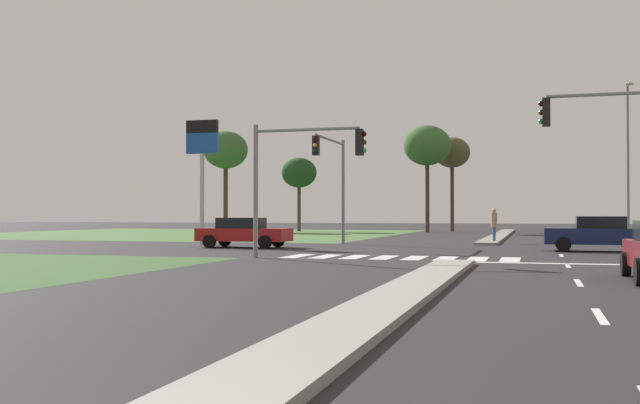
{
  "coord_description": "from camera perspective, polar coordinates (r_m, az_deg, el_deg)",
  "views": [
    {
      "loc": [
        2.51,
        -2.62,
        1.64
      ],
      "look_at": [
        -6.27,
        27.52,
        2.16
      ],
      "focal_mm": 41.49,
      "sensor_mm": 36.0,
      "label": 1
    }
  ],
  "objects": [
    {
      "name": "treeline_third",
      "position": [
        67.13,
        8.27,
        4.29
      ],
      "size": [
        4.24,
        4.24,
        9.61
      ],
      "color": "#423323",
      "rests_on": "ground"
    },
    {
      "name": "treeline_second",
      "position": [
        70.62,
        -1.63,
        2.24
      ],
      "size": [
        3.37,
        3.37,
        7.04
      ],
      "color": "#423323",
      "rests_on": "ground"
    },
    {
      "name": "street_lamp_third",
      "position": [
        57.04,
        22.66,
        3.48
      ],
      "size": [
        0.56,
        2.07,
        10.85
      ],
      "color": "gray",
      "rests_on": "ground"
    },
    {
      "name": "crosswalk_bar_eighth",
      "position": [
        27.48,
        14.47,
        -4.32
      ],
      "size": [
        0.7,
        2.8,
        0.01
      ],
      "primitive_type": "cube",
      "color": "silver",
      "rests_on": "ground"
    },
    {
      "name": "crosswalk_bar_fifth",
      "position": [
        27.8,
        7.32,
        -4.3
      ],
      "size": [
        0.7,
        2.8,
        0.01
      ],
      "primitive_type": "cube",
      "color": "silver",
      "rests_on": "ground"
    },
    {
      "name": "crosswalk_bar_sixth",
      "position": [
        27.65,
        9.68,
        -4.32
      ],
      "size": [
        0.7,
        2.8,
        0.01
      ],
      "primitive_type": "cube",
      "color": "silver",
      "rests_on": "ground"
    },
    {
      "name": "crosswalk_bar_seventh",
      "position": [
        27.54,
        12.07,
        -4.32
      ],
      "size": [
        0.7,
        2.8,
        0.01
      ],
      "primitive_type": "cube",
      "color": "silver",
      "rests_on": "ground"
    },
    {
      "name": "median_island_near",
      "position": [
        13.93,
        5.82,
        -7.4
      ],
      "size": [
        1.2,
        22.0,
        0.14
      ],
      "primitive_type": "cube",
      "color": "gray",
      "rests_on": "ground"
    },
    {
      "name": "lane_dash_second",
      "position": [
        12.75,
        20.79,
        -8.24
      ],
      "size": [
        0.14,
        2.0,
        0.01
      ],
      "primitive_type": "cube",
      "color": "silver",
      "rests_on": "ground"
    },
    {
      "name": "car_red_second",
      "position": [
        36.49,
        -5.92,
        -2.33
      ],
      "size": [
        4.53,
        2.06,
        1.46
      ],
      "rotation": [
        0.0,
        0.0,
        -1.57
      ],
      "color": "#A31919",
      "rests_on": "ground"
    },
    {
      "name": "lane_dash_fifth",
      "position": [
        30.67,
        18.12,
        -3.95
      ],
      "size": [
        0.14,
        2.0,
        0.01
      ],
      "primitive_type": "cube",
      "color": "silver",
      "rests_on": "ground"
    },
    {
      "name": "lane_dash_fourth",
      "position": [
        24.68,
        18.57,
        -4.69
      ],
      "size": [
        0.14,
        2.0,
        0.01
      ],
      "primitive_type": "cube",
      "color": "silver",
      "rests_on": "ground"
    },
    {
      "name": "crosswalk_bar_third",
      "position": [
        28.25,
        2.7,
        -4.26
      ],
      "size": [
        0.7,
        2.8,
        0.01
      ],
      "primitive_type": "cube",
      "color": "silver",
      "rests_on": "ground"
    },
    {
      "name": "grass_verge_far_left",
      "position": [
        63.63,
        -9.88,
        -2.4
      ],
      "size": [
        35.0,
        35.0,
        0.01
      ],
      "primitive_type": "cube",
      "color": "#476B38",
      "rests_on": "ground"
    },
    {
      "name": "ground_plane",
      "position": [
        32.75,
        11.86,
        -3.79
      ],
      "size": [
        200.0,
        200.0,
        0.0
      ],
      "primitive_type": "plane",
      "color": "#282628"
    },
    {
      "name": "lane_dash_third",
      "position": [
        18.71,
        19.32,
        -5.9
      ],
      "size": [
        0.14,
        2.0,
        0.01
      ],
      "primitive_type": "cube",
      "color": "silver",
      "rests_on": "ground"
    },
    {
      "name": "crosswalk_bar_fourth",
      "position": [
        28.0,
        4.99,
        -4.28
      ],
      "size": [
        0.7,
        2.8,
        0.01
      ],
      "primitive_type": "cube",
      "color": "silver",
      "rests_on": "ground"
    },
    {
      "name": "traffic_signal_near_left",
      "position": [
        27.42,
        -1.76,
        2.87
      ],
      "size": [
        4.37,
        0.32,
        5.02
      ],
      "color": "gray",
      "rests_on": "ground"
    },
    {
      "name": "traffic_signal_far_left",
      "position": [
        38.6,
        1.04,
        2.55
      ],
      "size": [
        0.32,
        5.58,
        5.72
      ],
      "color": "gray",
      "rests_on": "ground"
    },
    {
      "name": "pedestrian_at_median",
      "position": [
        42.68,
        13.28,
        -1.45
      ],
      "size": [
        0.34,
        0.34,
        1.81
      ],
      "rotation": [
        0.0,
        0.0,
        4.08
      ],
      "color": "#335184",
      "rests_on": "median_island_far"
    },
    {
      "name": "median_island_far",
      "position": [
        57.69,
        13.76,
        -2.48
      ],
      "size": [
        1.2,
        36.0,
        0.14
      ],
      "primitive_type": "cube",
      "color": "gray",
      "rests_on": "ground"
    },
    {
      "name": "crosswalk_bar_second",
      "position": [
        28.54,
        0.44,
        -4.23
      ],
      "size": [
        0.7,
        2.8,
        0.01
      ],
      "primitive_type": "cube",
      "color": "silver",
      "rests_on": "ground"
    },
    {
      "name": "treeline_near",
      "position": [
        72.29,
        -7.29,
        3.95
      ],
      "size": [
        4.29,
        4.29,
        9.71
      ],
      "color": "#423323",
      "rests_on": "ground"
    },
    {
      "name": "stop_bar_near",
      "position": [
        25.7,
        19.15,
        -4.54
      ],
      "size": [
        6.4,
        0.5,
        0.01
      ],
      "primitive_type": "cube",
      "color": "silver",
      "rests_on": "ground"
    },
    {
      "name": "crosswalk_bar_near",
      "position": [
        28.87,
        -1.76,
        -4.19
      ],
      "size": [
        0.7,
        2.8,
        0.01
      ],
      "primitive_type": "cube",
      "color": "silver",
      "rests_on": "ground"
    },
    {
      "name": "traffic_signal_near_right",
      "position": [
        26.33,
        23.43,
        4.38
      ],
      "size": [
        5.06,
        0.32,
        5.86
      ],
      "color": "gray",
      "rests_on": "ground"
    },
    {
      "name": "fuel_price_totem",
      "position": [
        40.29,
        -9.08,
        3.72
      ],
      "size": [
        1.8,
        0.24,
        6.7
      ],
      "color": "silver",
      "rests_on": "ground"
    },
    {
      "name": "treeline_fourth",
      "position": [
        71.18,
        10.15,
        3.7
      ],
      "size": [
        3.39,
        3.39,
        8.93
      ],
      "color": "#423323",
      "rests_on": "ground"
    },
    {
      "name": "car_navy_near",
      "position": [
        34.67,
        20.61,
        -2.29
      ],
      "size": [
        4.47,
        2.04,
        1.54
      ],
      "rotation": [
        0.0,
        0.0,
        1.57
      ],
      "color": "#161E47",
      "rests_on": "ground"
    }
  ]
}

